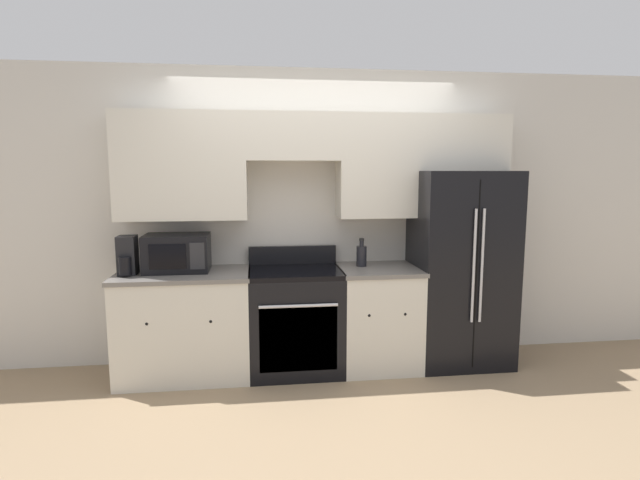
% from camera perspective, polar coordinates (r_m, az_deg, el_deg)
% --- Properties ---
extents(ground_plane, '(12.00, 12.00, 0.00)m').
position_cam_1_polar(ground_plane, '(4.23, 0.56, -16.00)').
color(ground_plane, '#937A5B').
extents(wall_back, '(8.00, 0.39, 2.60)m').
position_cam_1_polar(wall_back, '(4.44, -0.29, 5.11)').
color(wall_back, beige).
rests_on(wall_back, ground_plane).
extents(lower_cabinets_left, '(1.09, 0.64, 0.88)m').
position_cam_1_polar(lower_cabinets_left, '(4.37, -15.18, -9.28)').
color(lower_cabinets_left, beige).
rests_on(lower_cabinets_left, ground_plane).
extents(lower_cabinets_right, '(0.69, 0.64, 0.88)m').
position_cam_1_polar(lower_cabinets_right, '(4.45, 6.63, -8.72)').
color(lower_cabinets_right, beige).
rests_on(lower_cabinets_right, ground_plane).
extents(oven_range, '(0.78, 0.65, 1.04)m').
position_cam_1_polar(oven_range, '(4.34, -2.83, -9.07)').
color(oven_range, black).
rests_on(oven_range, ground_plane).
extents(refrigerator, '(0.83, 0.76, 1.71)m').
position_cam_1_polar(refrigerator, '(4.64, 15.56, -3.03)').
color(refrigerator, black).
rests_on(refrigerator, ground_plane).
extents(microwave, '(0.53, 0.36, 0.31)m').
position_cam_1_polar(microwave, '(4.31, -16.01, -1.42)').
color(microwave, black).
rests_on(microwave, lower_cabinets_left).
extents(bottle, '(0.09, 0.09, 0.25)m').
position_cam_1_polar(bottle, '(4.37, 4.76, -1.75)').
color(bottle, black).
rests_on(bottle, lower_cabinets_right).
extents(coffee_maker, '(0.14, 0.22, 0.31)m').
position_cam_1_polar(coffee_maker, '(4.28, -21.18, -1.81)').
color(coffee_maker, black).
rests_on(coffee_maker, lower_cabinets_left).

